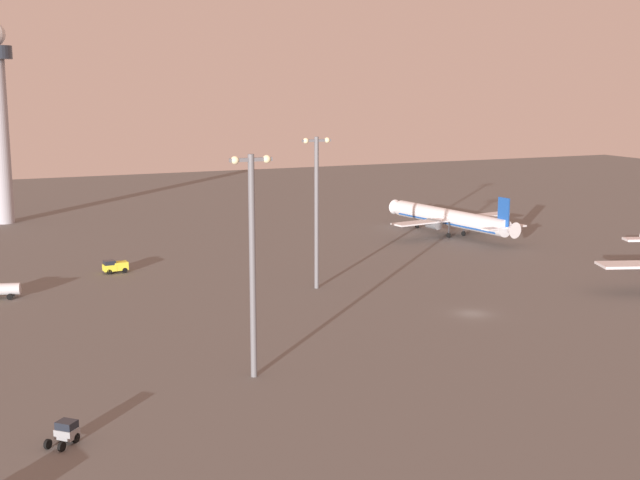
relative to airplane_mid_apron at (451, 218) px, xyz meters
The scene contains 6 objects.
ground_plane 64.06m from the airplane_mid_apron, 119.13° to the right, with size 416.00×416.00×0.00m, color #605E5B.
airplane_mid_apron is the anchor object (origin of this frame).
pushback_tug 119.93m from the airplane_mid_apron, 138.79° to the right, with size 3.43×3.46×2.05m.
cargo_loader 73.45m from the airplane_mid_apron, behind, with size 4.27×2.27×2.25m.
apron_light_east 56.86m from the airplane_mid_apron, 144.20° to the right, with size 4.80×0.90×24.14m.
apron_light_central 97.56m from the airplane_mid_apron, 134.92° to the right, with size 4.80×0.90×24.90m.
Camera 1 is at (-67.45, -100.57, 32.48)m, focal length 48.54 mm.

